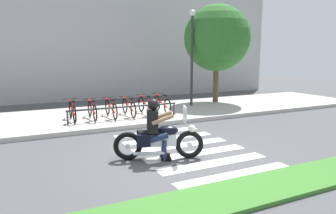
% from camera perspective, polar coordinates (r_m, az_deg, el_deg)
% --- Properties ---
extents(ground_plane, '(48.00, 48.00, 0.00)m').
position_cam_1_polar(ground_plane, '(7.75, 1.56, -9.04)').
color(ground_plane, '#4C4C4F').
extents(grass_median, '(24.00, 1.10, 0.08)m').
position_cam_1_polar(grass_median, '(5.86, 12.90, -15.24)').
color(grass_median, '#3D7A2D').
rests_on(grass_median, ground).
extents(sidewalk, '(24.00, 4.40, 0.15)m').
position_cam_1_polar(sidewalk, '(12.56, -9.78, -1.54)').
color(sidewalk, '#B7B2A8').
rests_on(sidewalk, ground).
extents(crosswalk_stripe_0, '(2.80, 0.40, 0.01)m').
position_cam_1_polar(crosswalk_stripe_0, '(6.77, 12.31, -12.04)').
color(crosswalk_stripe_0, white).
rests_on(crosswalk_stripe_0, ground).
extents(crosswalk_stripe_1, '(2.80, 0.40, 0.01)m').
position_cam_1_polar(crosswalk_stripe_1, '(7.37, 8.41, -10.10)').
color(crosswalk_stripe_1, white).
rests_on(crosswalk_stripe_1, ground).
extents(crosswalk_stripe_2, '(2.80, 0.40, 0.01)m').
position_cam_1_polar(crosswalk_stripe_2, '(8.01, 5.15, -8.42)').
color(crosswalk_stripe_2, white).
rests_on(crosswalk_stripe_2, ground).
extents(crosswalk_stripe_3, '(2.80, 0.40, 0.01)m').
position_cam_1_polar(crosswalk_stripe_3, '(8.67, 2.41, -6.97)').
color(crosswalk_stripe_3, white).
rests_on(crosswalk_stripe_3, ground).
extents(crosswalk_stripe_4, '(2.80, 0.40, 0.01)m').
position_cam_1_polar(crosswalk_stripe_4, '(9.36, 0.07, -5.71)').
color(crosswalk_stripe_4, white).
rests_on(crosswalk_stripe_4, ground).
extents(crosswalk_stripe_5, '(2.80, 0.40, 0.01)m').
position_cam_1_polar(crosswalk_stripe_5, '(10.06, -1.94, -4.62)').
color(crosswalk_stripe_5, white).
rests_on(crosswalk_stripe_5, ground).
extents(motorcycle, '(2.05, 0.96, 1.27)m').
position_cam_1_polar(motorcycle, '(7.44, -1.61, -6.04)').
color(motorcycle, black).
rests_on(motorcycle, ground).
extents(rider, '(0.75, 0.68, 1.46)m').
position_cam_1_polar(rider, '(7.35, -2.22, -3.25)').
color(rider, black).
rests_on(rider, ground).
extents(bicycle_0, '(0.48, 1.60, 0.75)m').
position_cam_1_polar(bicycle_0, '(11.53, -17.09, -0.70)').
color(bicycle_0, black).
rests_on(bicycle_0, sidewalk).
extents(bicycle_1, '(0.48, 1.56, 0.71)m').
position_cam_1_polar(bicycle_1, '(11.66, -13.70, -0.51)').
color(bicycle_1, black).
rests_on(bicycle_1, sidewalk).
extents(bicycle_2, '(0.48, 1.69, 0.72)m').
position_cam_1_polar(bicycle_2, '(11.82, -10.38, -0.24)').
color(bicycle_2, black).
rests_on(bicycle_2, sidewalk).
extents(bicycle_3, '(0.48, 1.66, 0.72)m').
position_cam_1_polar(bicycle_3, '(12.03, -7.17, 0.01)').
color(bicycle_3, black).
rests_on(bicycle_3, sidewalk).
extents(bicycle_4, '(0.48, 1.71, 0.76)m').
position_cam_1_polar(bicycle_4, '(12.26, -4.08, 0.31)').
color(bicycle_4, black).
rests_on(bicycle_4, sidewalk).
extents(bicycle_5, '(0.48, 1.69, 0.76)m').
position_cam_1_polar(bicycle_5, '(12.53, -1.11, 0.55)').
color(bicycle_5, black).
rests_on(bicycle_5, sidewalk).
extents(bike_rack, '(4.10, 0.07, 0.49)m').
position_cam_1_polar(bike_rack, '(11.38, -7.94, -0.12)').
color(bike_rack, '#333338').
rests_on(bike_rack, sidewalk).
extents(street_lamp, '(0.28, 0.28, 4.41)m').
position_cam_1_polar(street_lamp, '(14.19, 4.41, 10.35)').
color(street_lamp, '#2D2D33').
rests_on(street_lamp, ground).
extents(tree_near_rack, '(3.15, 3.15, 4.82)m').
position_cam_1_polar(tree_near_rack, '(15.40, 8.93, 12.34)').
color(tree_near_rack, brown).
rests_on(tree_near_rack, ground).
extents(building_backdrop, '(24.00, 1.20, 6.74)m').
position_cam_1_polar(building_backdrop, '(17.90, -15.34, 12.15)').
color(building_backdrop, '#ABABAB').
rests_on(building_backdrop, ground).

